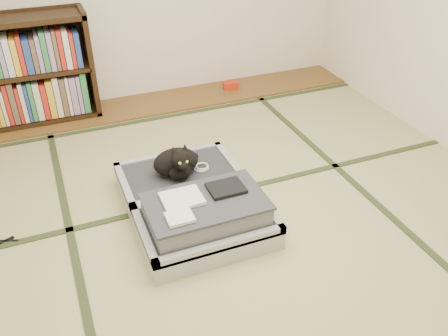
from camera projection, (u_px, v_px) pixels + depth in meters
name	position (u px, v px, depth m)	size (l,w,h in m)	color
floor	(237.00, 230.00, 3.04)	(4.50, 4.50, 0.00)	tan
wood_strip	(155.00, 103.00, 4.59)	(4.00, 0.50, 0.02)	brown
red_item	(231.00, 85.00, 4.84)	(0.15, 0.09, 0.07)	red
tatami_borders	(210.00, 188.00, 3.42)	(4.00, 4.50, 0.01)	#2D381E
bookcase	(2.00, 77.00, 4.00)	(1.50, 0.34, 0.97)	black
suitcase	(195.00, 204.00, 3.08)	(0.82, 1.09, 0.32)	#ADAEB2
cat	(177.00, 163.00, 3.22)	(0.36, 0.37, 0.29)	black
cable_coil	(201.00, 167.00, 3.35)	(0.11, 0.11, 0.03)	white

